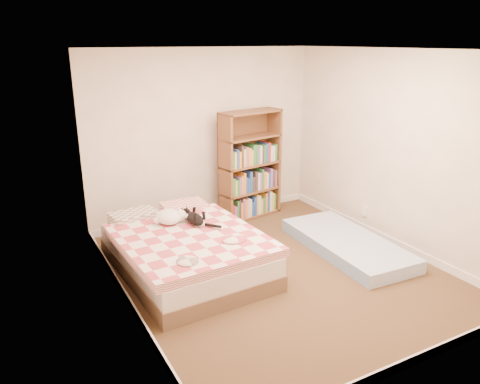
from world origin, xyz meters
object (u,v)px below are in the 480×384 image
bookshelf (249,179)px  white_dog (170,217)px  bed (185,250)px  floor_mattress (347,244)px  black_cat (194,218)px

bookshelf → white_dog: (-1.61, -0.92, -0.01)m
bed → white_dog: 0.44m
floor_mattress → black_cat: size_ratio=2.95×
bed → bookshelf: (1.55, 1.21, 0.33)m
floor_mattress → white_dog: size_ratio=4.28×
floor_mattress → white_dog: (-2.09, 0.80, 0.49)m
floor_mattress → white_dog: white_dog is taller
black_cat → floor_mattress: bearing=-29.0°
white_dog → bookshelf: bearing=6.3°
bookshelf → floor_mattress: bearing=-84.1°
bed → floor_mattress: size_ratio=1.14×
bed → floor_mattress: (2.03, -0.51, -0.17)m
black_cat → white_dog: size_ratio=1.45×
floor_mattress → white_dog: bearing=161.9°
floor_mattress → bed: bearing=168.8°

